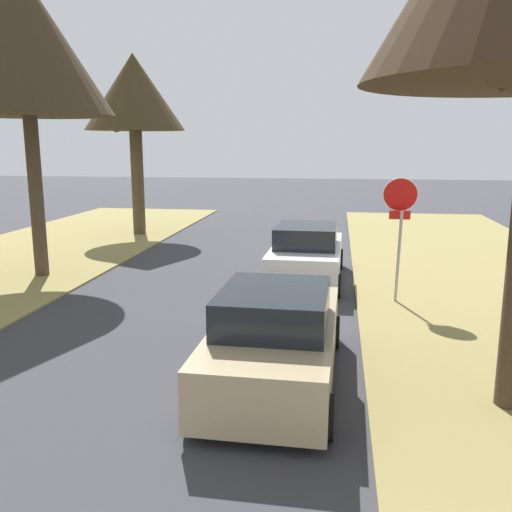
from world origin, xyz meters
The scene contains 5 objects.
stop_sign_far centered at (4.52, 12.67, 2.16)m, with size 0.82×0.65×2.93m.
street_tree_left_mid_b centered at (-5.20, 13.94, 6.30)m, with size 4.53×4.53×8.16m.
street_tree_left_far centered at (-5.04, 21.42, 5.65)m, with size 3.98×3.98×7.16m.
parked_sedan_tan centered at (2.19, 7.84, 0.72)m, with size 2.02×4.44×1.57m.
parked_sedan_white centered at (2.29, 14.55, 0.72)m, with size 2.02×4.44×1.57m.
Camera 1 is at (3.09, -0.33, 3.73)m, focal length 38.71 mm.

